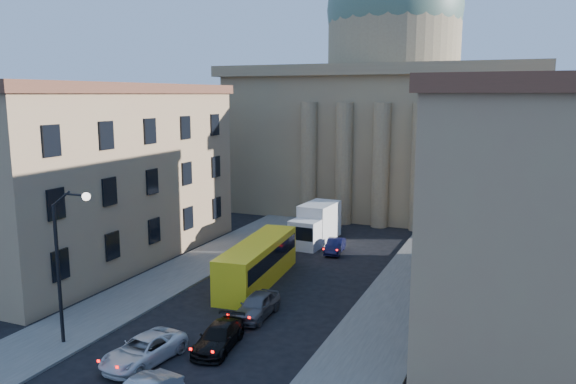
% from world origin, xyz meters
% --- Properties ---
extents(sidewalk_left, '(5.00, 60.00, 0.15)m').
position_xyz_m(sidewalk_left, '(-8.50, 18.00, 0.07)').
color(sidewalk_left, '#575550').
rests_on(sidewalk_left, ground).
extents(sidewalk_right, '(5.00, 60.00, 0.15)m').
position_xyz_m(sidewalk_right, '(8.50, 18.00, 0.07)').
color(sidewalk_right, '#575550').
rests_on(sidewalk_right, ground).
extents(church, '(68.02, 28.76, 36.60)m').
position_xyz_m(church, '(0.00, 55.47, 11.88)').
color(church, '#7F684E').
rests_on(church, ground).
extents(building_left, '(11.60, 26.60, 14.70)m').
position_xyz_m(building_left, '(-17.00, 22.00, 7.42)').
color(building_left, '#9E835D').
rests_on(building_left, ground).
extents(building_right, '(11.60, 26.60, 14.70)m').
position_xyz_m(building_right, '(17.00, 22.00, 7.42)').
color(building_right, '#9E835D').
rests_on(building_right, ground).
extents(street_lamp, '(2.62, 0.44, 8.83)m').
position_xyz_m(street_lamp, '(-6.97, 8.00, 5.29)').
color(street_lamp, black).
rests_on(street_lamp, ground).
extents(car_left_mid, '(2.86, 5.20, 1.38)m').
position_xyz_m(car_left_mid, '(-1.97, 7.96, 0.69)').
color(car_left_mid, silver).
rests_on(car_left_mid, ground).
extents(car_right_mid, '(2.45, 4.76, 1.32)m').
position_xyz_m(car_right_mid, '(0.80, 10.95, 0.66)').
color(car_right_mid, black).
rests_on(car_right_mid, ground).
extents(car_right_far, '(1.91, 4.46, 1.50)m').
position_xyz_m(car_right_far, '(0.80, 15.77, 0.75)').
color(car_right_far, '#535459').
rests_on(car_right_far, ground).
extents(car_right_distant, '(1.81, 3.95, 1.26)m').
position_xyz_m(car_right_distant, '(0.80, 31.47, 0.63)').
color(car_right_distant, black).
rests_on(car_right_distant, ground).
extents(city_bus, '(3.56, 11.28, 3.12)m').
position_xyz_m(city_bus, '(-1.99, 21.66, 1.68)').
color(city_bus, yellow).
rests_on(city_bus, ground).
extents(box_truck, '(3.00, 6.80, 3.65)m').
position_xyz_m(box_truck, '(-1.94, 33.91, 1.73)').
color(box_truck, silver).
rests_on(box_truck, ground).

